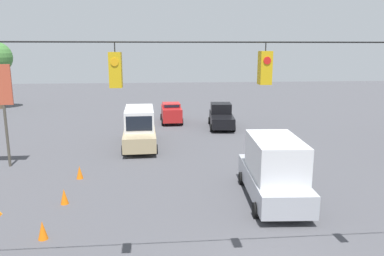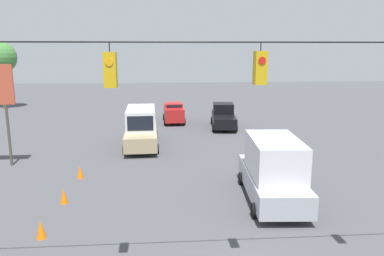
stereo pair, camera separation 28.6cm
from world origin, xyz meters
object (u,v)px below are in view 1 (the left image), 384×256
at_px(box_truck_silver_crossing_near, 274,170).
at_px(traffic_cone_nearest, 43,230).
at_px(box_truck_tan_withflow_far, 140,127).
at_px(sedan_red_withflow_deep, 171,112).
at_px(overhead_signal_span, 262,127).
at_px(traffic_cone_second, 64,196).
at_px(pickup_truck_black_oncoming_deep, 221,117).
at_px(traffic_cone_third, 80,172).

distance_m(box_truck_silver_crossing_near, traffic_cone_nearest, 10.19).
relative_size(box_truck_tan_withflow_far, sedan_red_withflow_deep, 1.61).
height_order(overhead_signal_span, sedan_red_withflow_deep, overhead_signal_span).
bearing_deg(sedan_red_withflow_deep, traffic_cone_second, 73.52).
relative_size(box_truck_silver_crossing_near, traffic_cone_second, 8.65).
xyz_separation_m(overhead_signal_span, traffic_cone_second, (7.27, -6.57, -4.49)).
distance_m(box_truck_tan_withflow_far, traffic_cone_nearest, 14.03).
relative_size(box_truck_tan_withflow_far, traffic_cone_second, 9.42).
distance_m(pickup_truck_black_oncoming_deep, sedan_red_withflow_deep, 5.13).
relative_size(overhead_signal_span, pickup_truck_black_oncoming_deep, 4.36).
bearing_deg(traffic_cone_third, traffic_cone_second, 89.86).
height_order(box_truck_silver_crossing_near, traffic_cone_second, box_truck_silver_crossing_near).
relative_size(box_truck_silver_crossing_near, box_truck_tan_withflow_far, 0.92).
relative_size(overhead_signal_span, box_truck_tan_withflow_far, 3.51).
height_order(sedan_red_withflow_deep, traffic_cone_nearest, sedan_red_withflow_deep).
xyz_separation_m(box_truck_silver_crossing_near, traffic_cone_third, (9.68, -3.83, -1.12)).
height_order(pickup_truck_black_oncoming_deep, traffic_cone_third, pickup_truck_black_oncoming_deep).
bearing_deg(pickup_truck_black_oncoming_deep, traffic_cone_nearest, 62.89).
height_order(sedan_red_withflow_deep, traffic_cone_third, sedan_red_withflow_deep).
distance_m(box_truck_silver_crossing_near, sedan_red_withflow_deep, 19.80).
xyz_separation_m(box_truck_silver_crossing_near, pickup_truck_black_oncoming_deep, (-0.36, -16.78, -0.51)).
distance_m(overhead_signal_span, traffic_cone_second, 10.78).
bearing_deg(sedan_red_withflow_deep, traffic_cone_third, 70.15).
bearing_deg(overhead_signal_span, box_truck_tan_withflow_far, -75.83).
bearing_deg(traffic_cone_nearest, traffic_cone_third, -90.22).
xyz_separation_m(overhead_signal_span, box_truck_tan_withflow_far, (4.28, -16.97, -3.49)).
xyz_separation_m(box_truck_tan_withflow_far, traffic_cone_third, (2.98, 6.95, -1.00)).
distance_m(box_truck_tan_withflow_far, sedan_red_withflow_deep, 8.98).
xyz_separation_m(overhead_signal_span, traffic_cone_third, (7.26, -10.01, -4.49)).
bearing_deg(box_truck_tan_withflow_far, traffic_cone_second, 73.97).
relative_size(pickup_truck_black_oncoming_deep, box_truck_tan_withflow_far, 0.80).
bearing_deg(box_truck_silver_crossing_near, traffic_cone_third, -21.59).
bearing_deg(sedan_red_withflow_deep, box_truck_silver_crossing_near, 101.89).
bearing_deg(pickup_truck_black_oncoming_deep, traffic_cone_second, 58.49).
height_order(traffic_cone_nearest, traffic_cone_second, same).
height_order(overhead_signal_span, box_truck_silver_crossing_near, overhead_signal_span).
xyz_separation_m(box_truck_silver_crossing_near, box_truck_tan_withflow_far, (6.70, -10.78, -0.12)).
xyz_separation_m(pickup_truck_black_oncoming_deep, sedan_red_withflow_deep, (4.44, -2.58, 0.01)).
bearing_deg(box_truck_silver_crossing_near, traffic_cone_second, -2.27).
height_order(box_truck_silver_crossing_near, box_truck_tan_withflow_far, box_truck_silver_crossing_near).
distance_m(pickup_truck_black_oncoming_deep, traffic_cone_second, 19.24).
bearing_deg(traffic_cone_second, sedan_red_withflow_deep, -106.48).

